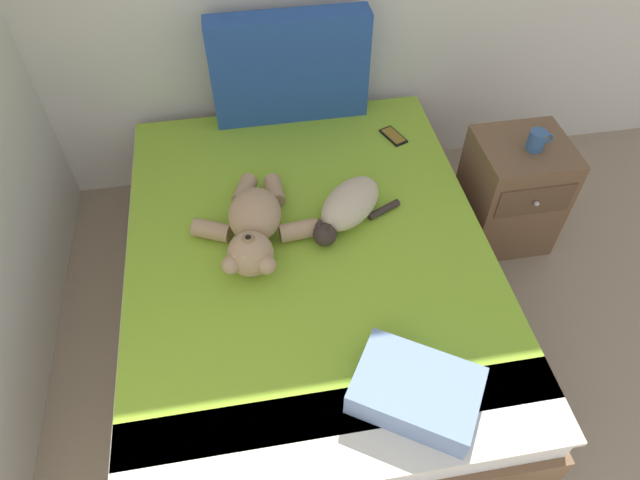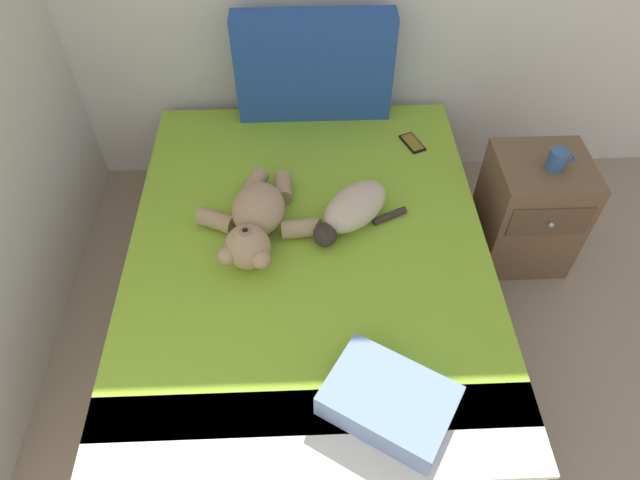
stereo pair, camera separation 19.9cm
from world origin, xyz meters
name	(u,v)px [view 1 (the left image)]	position (x,y,z in m)	size (l,w,h in m)	color
bed	(309,279)	(1.18, 3.00, 0.24)	(1.55, 1.97, 0.49)	brown
patterned_cushion	(290,68)	(1.24, 3.90, 0.76)	(0.77, 0.13, 0.54)	#264C99
cat	(348,207)	(1.37, 3.12, 0.56)	(0.42, 0.38, 0.15)	#C6B293
teddy_bear	(254,227)	(0.97, 3.05, 0.58)	(0.53, 0.61, 0.20)	tan
cell_phone	(393,136)	(1.71, 3.63, 0.50)	(0.12, 0.16, 0.01)	black
throw_pillow	(416,390)	(1.43, 2.26, 0.55)	(0.40, 0.28, 0.11)	#728CB7
nightstand	(511,192)	(2.27, 3.34, 0.30)	(0.43, 0.43, 0.59)	brown
mug	(537,140)	(2.29, 3.31, 0.64)	(0.12, 0.08, 0.09)	#33598C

